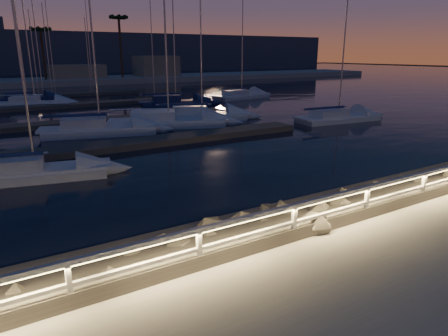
{
  "coord_description": "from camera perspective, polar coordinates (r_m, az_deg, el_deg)",
  "views": [
    {
      "loc": [
        -9.03,
        -7.76,
        5.06
      ],
      "look_at": [
        -1.86,
        4.0,
        1.08
      ],
      "focal_mm": 32.0,
      "sensor_mm": 36.0,
      "label": 1
    }
  ],
  "objects": [
    {
      "name": "palm_right",
      "position": [
        83.81,
        -14.8,
        19.7
      ],
      "size": [
        3.0,
        3.0,
        12.2
      ],
      "color": "#432F1F",
      "rests_on": "ground"
    },
    {
      "name": "sailboat_k",
      "position": [
        48.82,
        -25.6,
        8.39
      ],
      "size": [
        8.18,
        4.62,
        13.41
      ],
      "rotation": [
        0.0,
        0.0,
        -0.32
      ],
      "color": "silver",
      "rests_on": "ground"
    },
    {
      "name": "guard_rail",
      "position": [
        12.61,
        16.69,
        -4.48
      ],
      "size": [
        44.11,
        0.12,
        1.06
      ],
      "color": "silver",
      "rests_on": "ground"
    },
    {
      "name": "sailboat_g",
      "position": [
        45.36,
        -7.16,
        9.37
      ],
      "size": [
        8.46,
        4.25,
        13.83
      ],
      "rotation": [
        0.0,
        0.0,
        -0.24
      ],
      "color": "navy",
      "rests_on": "ground"
    },
    {
      "name": "sailboat_d",
      "position": [
        35.71,
        15.76,
        7.05
      ],
      "size": [
        8.25,
        3.23,
        13.61
      ],
      "rotation": [
        0.0,
        0.0,
        -0.1
      ],
      "color": "silver",
      "rests_on": "ground"
    },
    {
      "name": "palm_center",
      "position": [
        81.6,
        -24.76,
        17.33
      ],
      "size": [
        3.0,
        3.0,
        9.7
      ],
      "color": "#432F1F",
      "rests_on": "ground"
    },
    {
      "name": "ground",
      "position": [
        12.94,
        16.62,
        -7.63
      ],
      "size": [
        400.0,
        400.0,
        0.0
      ],
      "primitive_type": "plane",
      "color": "#AFAB9E",
      "rests_on": "ground"
    },
    {
      "name": "sailboat_n",
      "position": [
        54.06,
        -26.53,
        8.9
      ],
      "size": [
        8.0,
        3.13,
        13.29
      ],
      "rotation": [
        0.0,
        0.0,
        0.1
      ],
      "color": "navy",
      "rests_on": "ground"
    },
    {
      "name": "sailboat_l",
      "position": [
        52.17,
        2.35,
        10.33
      ],
      "size": [
        8.65,
        3.78,
        14.15
      ],
      "rotation": [
        0.0,
        0.0,
        0.16
      ],
      "color": "silver",
      "rests_on": "ground"
    },
    {
      "name": "riprap",
      "position": [
        13.32,
        7.61,
        -7.53
      ],
      "size": [
        37.18,
        2.39,
        1.3
      ],
      "color": "#615B53",
      "rests_on": "ground"
    },
    {
      "name": "sailboat_b",
      "position": [
        20.55,
        -25.87,
        -0.37
      ],
      "size": [
        7.02,
        3.4,
        11.54
      ],
      "rotation": [
        0.0,
        0.0,
        -0.22
      ],
      "color": "silver",
      "rests_on": "ground"
    },
    {
      "name": "floating_docks",
      "position": [
        41.62,
        -18.74,
        7.73
      ],
      "size": [
        22.0,
        36.0,
        0.4
      ],
      "color": "#5E544E",
      "rests_on": "ground"
    },
    {
      "name": "sailboat_h",
      "position": [
        32.41,
        -8.36,
        6.69
      ],
      "size": [
        9.7,
        5.97,
        15.93
      ],
      "rotation": [
        0.0,
        0.0,
        -0.38
      ],
      "color": "silver",
      "rests_on": "ground"
    },
    {
      "name": "harbor_water",
      "position": [
        40.47,
        -18.25,
        6.74
      ],
      "size": [
        400.0,
        440.0,
        0.6
      ],
      "color": "black",
      "rests_on": "ground"
    },
    {
      "name": "sailboat_c",
      "position": [
        35.57,
        -3.53,
        7.63
      ],
      "size": [
        8.45,
        5.43,
        14.0
      ],
      "rotation": [
        0.0,
        0.0,
        -0.42
      ],
      "color": "silver",
      "rests_on": "ground"
    },
    {
      "name": "far_shore",
      "position": [
        82.44,
        -25.64,
        11.25
      ],
      "size": [
        160.0,
        14.0,
        5.2
      ],
      "color": "#AFAB9E",
      "rests_on": "ground"
    },
    {
      "name": "sailboat_f",
      "position": [
        30.1,
        -17.69,
        5.4
      ],
      "size": [
        8.57,
        4.54,
        14.08
      ],
      "rotation": [
        0.0,
        0.0,
        -0.28
      ],
      "color": "silver",
      "rests_on": "ground"
    }
  ]
}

